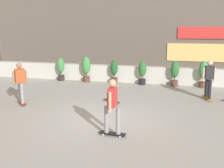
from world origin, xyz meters
TOP-DOWN VIEW (x-y plane):
  - ground_plane at (0.00, 0.00)m, footprint 48.00×48.00m
  - planter_wall at (0.00, 6.00)m, footprint 18.00×0.40m
  - building_backdrop at (0.01, 10.00)m, footprint 20.00×2.08m
  - potted_plant_0 at (-3.88, 5.55)m, footprint 0.41×0.41m
  - potted_plant_1 at (-2.37, 5.55)m, footprint 0.47×0.47m
  - potted_plant_2 at (-0.80, 5.55)m, footprint 0.40×0.40m
  - potted_plant_3 at (0.73, 5.55)m, footprint 0.40×0.40m
  - potted_plant_4 at (2.40, 5.55)m, footprint 0.43×0.43m
  - potted_plant_5 at (3.80, 5.55)m, footprint 0.45×0.45m
  - skater_mid_plaza at (0.64, -1.30)m, footprint 0.81×0.56m
  - skater_far_right at (3.81, 3.34)m, footprint 0.54×0.82m
  - skater_far_left at (-3.64, 0.95)m, footprint 0.68×0.73m
  - skateboard_aside at (-0.13, 1.98)m, footprint 0.77×0.62m

SIDE VIEW (x-z plane):
  - ground_plane at x=0.00m, z-range 0.00..0.00m
  - skateboard_aside at x=-0.13m, z-range 0.02..0.10m
  - planter_wall at x=0.00m, z-range 0.00..0.90m
  - potted_plant_2 at x=-0.80m, z-range 0.06..1.32m
  - potted_plant_3 at x=0.73m, z-range 0.06..1.33m
  - potted_plant_0 at x=-3.88m, z-range 0.07..1.37m
  - potted_plant_4 at x=2.40m, z-range 0.08..1.41m
  - potted_plant_5 at x=3.80m, z-range 0.09..1.46m
  - potted_plant_1 at x=-2.37m, z-range 0.10..1.51m
  - skater_mid_plaza at x=0.64m, z-range 0.09..1.79m
  - skater_far_right at x=3.81m, z-range 0.09..1.79m
  - skater_far_left at x=-3.64m, z-range 0.09..1.79m
  - building_backdrop at x=0.01m, z-range 0.00..6.50m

